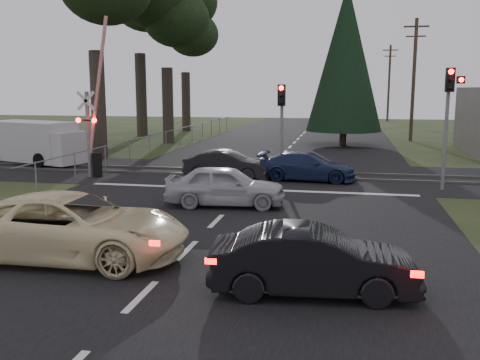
% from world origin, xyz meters
% --- Properties ---
extents(ground, '(120.00, 120.00, 0.00)m').
position_xyz_m(ground, '(0.00, 0.00, 0.00)').
color(ground, '#223216').
rests_on(ground, ground).
extents(road, '(14.00, 100.00, 0.01)m').
position_xyz_m(road, '(0.00, 10.00, 0.01)').
color(road, black).
rests_on(road, ground).
extents(rail_corridor, '(120.00, 8.00, 0.01)m').
position_xyz_m(rail_corridor, '(0.00, 12.00, 0.01)').
color(rail_corridor, black).
rests_on(rail_corridor, ground).
extents(stop_line, '(13.00, 0.35, 0.00)m').
position_xyz_m(stop_line, '(0.00, 8.20, 0.01)').
color(stop_line, silver).
rests_on(stop_line, ground).
extents(rail_near, '(120.00, 0.12, 0.10)m').
position_xyz_m(rail_near, '(0.00, 11.20, 0.05)').
color(rail_near, '#59544C').
rests_on(rail_near, ground).
extents(rail_far, '(120.00, 0.12, 0.10)m').
position_xyz_m(rail_far, '(0.00, 12.80, 0.05)').
color(rail_far, '#59544C').
rests_on(rail_far, ground).
extents(crossing_signal, '(1.62, 0.38, 6.96)m').
position_xyz_m(crossing_signal, '(-7.27, 9.79, 2.06)').
color(crossing_signal, slate).
rests_on(crossing_signal, ground).
extents(traffic_signal_right, '(0.68, 0.48, 4.70)m').
position_xyz_m(traffic_signal_right, '(7.55, 9.47, 3.31)').
color(traffic_signal_right, slate).
rests_on(traffic_signal_right, ground).
extents(traffic_signal_center, '(0.32, 0.48, 4.10)m').
position_xyz_m(traffic_signal_center, '(1.00, 10.68, 2.81)').
color(traffic_signal_center, slate).
rests_on(traffic_signal_center, ground).
extents(utility_pole_mid, '(1.80, 0.26, 9.00)m').
position_xyz_m(utility_pole_mid, '(8.50, 30.00, 4.73)').
color(utility_pole_mid, '#4C3D2D').
rests_on(utility_pole_mid, ground).
extents(utility_pole_far, '(1.80, 0.26, 9.00)m').
position_xyz_m(utility_pole_far, '(8.50, 55.00, 4.73)').
color(utility_pole_far, '#4C3D2D').
rests_on(utility_pole_far, ground).
extents(euc_tree_c, '(6.00, 6.00, 13.20)m').
position_xyz_m(euc_tree_c, '(-9.00, 25.00, 9.51)').
color(euc_tree_c, '#473D33').
rests_on(euc_tree_c, ground).
extents(euc_tree_e, '(6.00, 6.00, 13.20)m').
position_xyz_m(euc_tree_e, '(-11.00, 36.00, 9.51)').
color(euc_tree_e, '#473D33').
rests_on(euc_tree_e, ground).
extents(conifer_tree, '(5.20, 5.20, 11.00)m').
position_xyz_m(conifer_tree, '(3.50, 26.00, 5.99)').
color(conifer_tree, '#473D33').
rests_on(conifer_tree, ground).
extents(fence_left, '(0.10, 36.00, 1.20)m').
position_xyz_m(fence_left, '(-7.80, 22.50, 0.00)').
color(fence_left, slate).
rests_on(fence_left, ground).
extents(cream_coupe, '(5.53, 2.65, 1.52)m').
position_xyz_m(cream_coupe, '(-2.45, -1.10, 0.76)').
color(cream_coupe, '#F7E8B1').
rests_on(cream_coupe, ground).
extents(dark_hatchback, '(4.07, 1.76, 1.30)m').
position_xyz_m(dark_hatchback, '(3.21, -2.20, 0.65)').
color(dark_hatchback, black).
rests_on(dark_hatchback, ground).
extents(silver_car, '(4.18, 2.01, 1.38)m').
position_xyz_m(silver_car, '(-0.20, 5.15, 0.69)').
color(silver_car, '#B0B2B9').
rests_on(silver_car, ground).
extents(blue_sedan, '(4.28, 1.97, 1.21)m').
position_xyz_m(blue_sedan, '(2.14, 10.78, 0.61)').
color(blue_sedan, '#182348').
rests_on(blue_sedan, ground).
extents(dark_car_far, '(3.80, 1.46, 1.23)m').
position_xyz_m(dark_car_far, '(-1.36, 10.54, 0.62)').
color(dark_car_far, black).
rests_on(dark_car_far, ground).
extents(white_van, '(5.97, 3.51, 2.20)m').
position_xyz_m(white_van, '(-12.30, 13.38, 1.12)').
color(white_van, silver).
rests_on(white_van, ground).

